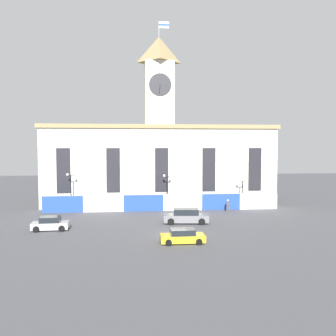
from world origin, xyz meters
TOP-DOWN VIEW (x-y plane):
  - ground_plane at (0.00, 0.00)m, footprint 160.00×160.00m
  - civic_building at (0.00, 21.44)m, footprint 36.10×10.14m
  - banner_fence at (0.00, 14.07)m, footprint 33.45×0.12m
  - street_lamp_right at (-12.93, 14.99)m, footprint 1.26×0.36m
  - street_lamp_center at (0.67, 14.99)m, footprint 1.26×0.36m
  - street_lamp_far_right at (11.79, 14.99)m, footprint 1.26×0.36m
  - car_gray_pickup at (1.93, 5.37)m, footprint 5.48×2.81m
  - car_silver_hatch at (-13.40, 3.21)m, footprint 3.96×2.12m
  - car_yellow_coupe at (0.24, -3.56)m, footprint 4.20×2.12m
  - pedestrian at (8.94, 12.45)m, footprint 0.42×0.42m

SIDE VIEW (x-z plane):
  - ground_plane at x=0.00m, z-range 0.00..0.00m
  - car_yellow_coupe at x=0.24m, z-range -0.05..1.30m
  - car_silver_hatch at x=-13.40m, z-range -0.06..1.44m
  - car_gray_pickup at x=1.93m, z-range -0.07..1.68m
  - pedestrian at x=8.94m, z-range 0.08..1.80m
  - banner_fence at x=0.00m, z-range 0.00..2.29m
  - street_lamp_far_right at x=11.79m, z-range 1.03..5.30m
  - street_lamp_center at x=0.67m, z-range 1.15..6.26m
  - street_lamp_right at x=-12.93m, z-range 1.18..6.55m
  - civic_building at x=0.00m, z-range -7.27..21.49m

